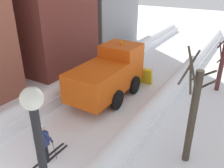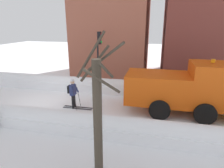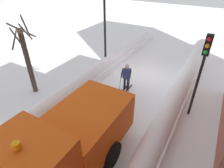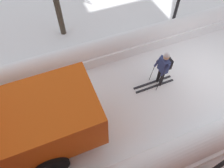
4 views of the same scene
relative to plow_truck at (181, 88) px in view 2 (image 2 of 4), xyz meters
The scene contains 6 objects.
ground_plane 2.30m from the plow_truck, 76.17° to the left, with size 80.00×80.00×0.00m, color white.
snowbank_left 3.05m from the plow_truck, 143.39° to the left, with size 1.10×36.00×1.05m.
plow_truck is the anchor object (origin of this frame).
skier 6.17m from the plow_truck, 83.13° to the right, with size 0.62×1.80×1.81m.
traffic_light_pole 6.61m from the plow_truck, 119.21° to the right, with size 0.28×0.42×4.29m.
bare_tree_near 6.35m from the plow_truck, 29.40° to the right, with size 1.22×1.36×4.66m.
Camera 2 is at (10.21, 6.80, 4.83)m, focal length 30.93 mm.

